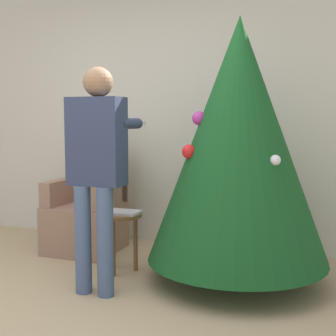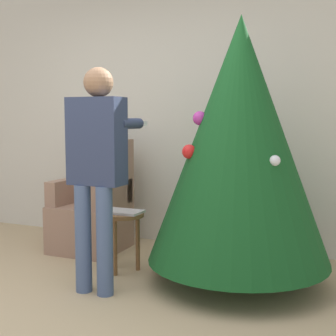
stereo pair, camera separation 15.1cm
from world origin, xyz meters
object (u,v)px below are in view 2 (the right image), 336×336
christmas_tree (239,141)px  person_standing (97,160)px  armchair (93,211)px  side_stool (122,224)px

christmas_tree → person_standing: christmas_tree is taller
armchair → person_standing: (0.65, -0.95, 0.60)m
armchair → side_stool: 0.76m
person_standing → side_stool: bearing=96.6°
side_stool → person_standing: bearing=-83.4°
side_stool → armchair: bearing=140.8°
side_stool → christmas_tree: bearing=5.4°
armchair → person_standing: 1.30m
christmas_tree → side_stool: (-0.96, -0.09, -0.71)m
person_standing → armchair: bearing=124.2°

